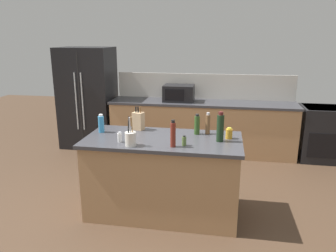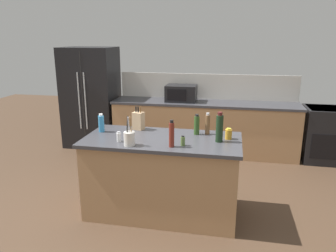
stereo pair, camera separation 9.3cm
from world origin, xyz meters
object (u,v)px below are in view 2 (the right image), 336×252
salt_shaker (119,137)px  vinegar_bottle (172,134)px  wine_bottle (219,128)px  honey_jar (229,134)px  spice_jar_oregano (183,141)px  dish_soap_bottle (101,123)px  microwave (181,93)px  utensil_crock (129,138)px  knife_block (138,121)px  pepper_grinder (208,124)px  refrigerator (91,97)px  olive_oil_bottle (197,125)px  range_oven (327,134)px

salt_shaker → vinegar_bottle: (0.61, -0.06, 0.08)m
wine_bottle → honey_jar: bearing=50.5°
spice_jar_oregano → dish_soap_bottle: bearing=163.0°
microwave → vinegar_bottle: vinegar_bottle is taller
utensil_crock → salt_shaker: utensil_crock is taller
microwave → vinegar_bottle: bearing=-83.4°
vinegar_bottle → honey_jar: size_ratio=2.31×
wine_bottle → microwave: bearing=109.3°
knife_block → pepper_grinder: 0.87m
microwave → honey_jar: 2.26m
dish_soap_bottle → refrigerator: bearing=117.0°
olive_oil_bottle → wine_bottle: bearing=-40.4°
refrigerator → honey_jar: refrigerator is taller
utensil_crock → honey_jar: bearing=22.7°
vinegar_bottle → honey_jar: vinegar_bottle is taller
pepper_grinder → utensil_crock: bearing=-143.7°
knife_block → spice_jar_oregano: bearing=-21.3°
microwave → olive_oil_bottle: 2.03m
spice_jar_oregano → salt_shaker: bearing=-179.6°
utensil_crock → olive_oil_bottle: 0.86m
salt_shaker → honey_jar: size_ratio=0.91×
salt_shaker → spice_jar_oregano: (0.72, 0.00, -0.00)m
olive_oil_bottle → vinegar_bottle: 0.55m
microwave → olive_oil_bottle: bearing=-75.8°
range_oven → olive_oil_bottle: size_ratio=3.73×
knife_block → olive_oil_bottle: 0.74m
knife_block → salt_shaker: knife_block is taller
refrigerator → vinegar_bottle: refrigerator is taller
wine_bottle → salt_shaker: bearing=-169.1°
utensil_crock → dish_soap_bottle: 0.65m
salt_shaker → wine_bottle: size_ratio=0.34×
spice_jar_oregano → pepper_grinder: bearing=64.6°
dish_soap_bottle → olive_oil_bottle: olive_oil_bottle is taller
refrigerator → olive_oil_bottle: bearing=-42.0°
microwave → wine_bottle: 2.33m
range_oven → microwave: 2.57m
spice_jar_oregano → utensil_crock: bearing=-169.3°
knife_block → spice_jar_oregano: 0.82m
refrigerator → microwave: size_ratio=3.49×
spice_jar_oregano → honey_jar: 0.58m
vinegar_bottle → wine_bottle: size_ratio=0.87×
utensil_crock → dish_soap_bottle: bearing=138.9°
vinegar_bottle → olive_oil_bottle: bearing=67.4°
knife_block → vinegar_bottle: (0.53, -0.58, 0.02)m
utensil_crock → honey_jar: 1.12m
knife_block → microwave: bearing=100.1°
dish_soap_bottle → honey_jar: size_ratio=1.76×
spice_jar_oregano → microwave: bearing=99.4°
range_oven → utensil_crock: (-2.66, -2.51, 0.56)m
olive_oil_bottle → pepper_grinder: bearing=14.4°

